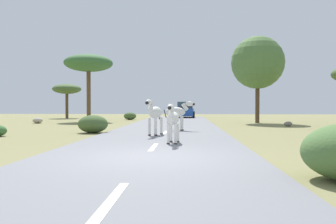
{
  "coord_description": "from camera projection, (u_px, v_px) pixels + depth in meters",
  "views": [
    {
      "loc": [
        0.95,
        -8.69,
        1.39
      ],
      "look_at": [
        -0.28,
        13.48,
        0.95
      ],
      "focal_mm": 36.01,
      "sensor_mm": 36.0,
      "label": 1
    }
  ],
  "objects": [
    {
      "name": "zebra_2",
      "position": [
        155.0,
        113.0,
        15.16
      ],
      "size": [
        0.76,
        1.73,
        1.67
      ],
      "rotation": [
        0.0,
        0.0,
        2.87
      ],
      "color": "silver",
      "rests_on": "road"
    },
    {
      "name": "bush_0",
      "position": [
        130.0,
        116.0,
        32.59
      ],
      "size": [
        1.21,
        1.08,
        0.72
      ],
      "primitive_type": "ellipsoid",
      "color": "#425B2D",
      "rests_on": "ground_plane"
    },
    {
      "name": "rock_0",
      "position": [
        288.0,
        124.0,
        22.23
      ],
      "size": [
        0.53,
        0.42,
        0.33
      ],
      "primitive_type": "ellipsoid",
      "color": "gray",
      "rests_on": "ground_plane"
    },
    {
      "name": "ground_plane",
      "position": [
        150.0,
        159.0,
        8.76
      ],
      "size": [
        90.0,
        90.0,
        0.0
      ],
      "primitive_type": "plane",
      "color": "olive"
    },
    {
      "name": "zebra_1",
      "position": [
        177.0,
        112.0,
        18.09
      ],
      "size": [
        1.7,
        0.66,
        1.62
      ],
      "rotation": [
        0.0,
        0.0,
        4.51
      ],
      "color": "silver",
      "rests_on": "road"
    },
    {
      "name": "rock_3",
      "position": [
        38.0,
        120.0,
        26.06
      ],
      "size": [
        0.76,
        0.73,
        0.45
      ],
      "primitive_type": "ellipsoid",
      "color": "#A89E8C",
      "rests_on": "ground_plane"
    },
    {
      "name": "tree_3",
      "position": [
        89.0,
        64.0,
        29.3
      ],
      "size": [
        4.2,
        4.2,
        5.81
      ],
      "color": "brown",
      "rests_on": "ground_plane"
    },
    {
      "name": "bush_3",
      "position": [
        93.0,
        124.0,
        16.95
      ],
      "size": [
        1.51,
        1.35,
        0.9
      ],
      "primitive_type": "ellipsoid",
      "color": "#425B2D",
      "rests_on": "ground_plane"
    },
    {
      "name": "car_0",
      "position": [
        185.0,
        110.0,
        37.65
      ],
      "size": [
        2.16,
        4.41,
        1.74
      ],
      "rotation": [
        0.0,
        0.0,
        -0.04
      ],
      "color": "#1E479E",
      "rests_on": "road"
    },
    {
      "name": "tree_0",
      "position": [
        258.0,
        63.0,
        26.53
      ],
      "size": [
        4.15,
        4.15,
        6.85
      ],
      "color": "#4C3823",
      "rests_on": "ground_plane"
    },
    {
      "name": "tree_4",
      "position": [
        67.0,
        89.0,
        36.82
      ],
      "size": [
        3.08,
        3.08,
        3.73
      ],
      "color": "#4C3823",
      "rests_on": "ground_plane"
    },
    {
      "name": "lane_markings",
      "position": [
        141.0,
        163.0,
        7.77
      ],
      "size": [
        0.16,
        56.0,
        0.01
      ],
      "color": "silver",
      "rests_on": "road"
    },
    {
      "name": "zebra_0",
      "position": [
        173.0,
        119.0,
        11.85
      ],
      "size": [
        0.5,
        1.54,
        1.45
      ],
      "rotation": [
        0.0,
        0.0,
        3.04
      ],
      "color": "silver",
      "rests_on": "road"
    },
    {
      "name": "road",
      "position": [
        146.0,
        158.0,
        8.77
      ],
      "size": [
        6.0,
        64.0,
        0.05
      ],
      "primitive_type": "cube",
      "color": "slate",
      "rests_on": "ground_plane"
    }
  ]
}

